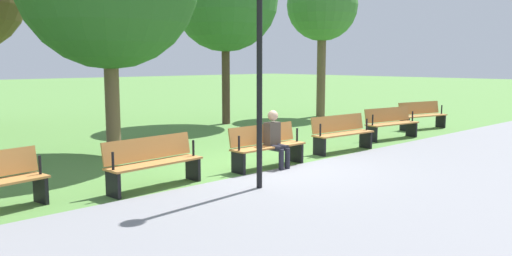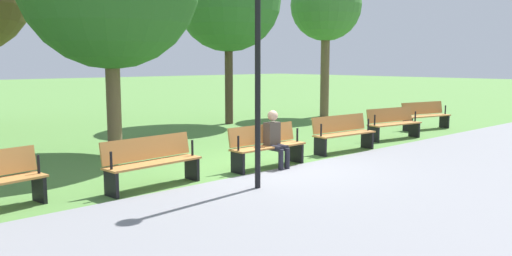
{
  "view_description": "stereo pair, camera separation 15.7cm",
  "coord_description": "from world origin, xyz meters",
  "px_view_note": "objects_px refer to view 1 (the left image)",
  "views": [
    {
      "loc": [
        7.35,
        7.47,
        2.21
      ],
      "look_at": [
        0.0,
        -0.4,
        0.8
      ],
      "focal_mm": 35.66,
      "sensor_mm": 36.0,
      "label": 1
    },
    {
      "loc": [
        7.23,
        7.58,
        2.21
      ],
      "look_at": [
        0.0,
        -0.4,
        0.8
      ],
      "focal_mm": 35.66,
      "sensor_mm": 36.0,
      "label": 2
    }
  ],
  "objects_px": {
    "bench_2": "(342,132)",
    "lamp_post": "(259,22)",
    "bench_3": "(267,145)",
    "bench_4": "(153,161)",
    "bench_1": "(391,122)",
    "person_seated": "(275,137)",
    "bench_0": "(422,115)",
    "tree_4": "(322,6)"
  },
  "relations": [
    {
      "from": "bench_2",
      "to": "lamp_post",
      "type": "distance_m",
      "value": 4.86
    },
    {
      "from": "bench_1",
      "to": "lamp_post",
      "type": "relative_size",
      "value": 0.45
    },
    {
      "from": "bench_1",
      "to": "bench_4",
      "type": "xyz_separation_m",
      "value": [
        8.05,
        0.3,
        0.0
      ]
    },
    {
      "from": "bench_2",
      "to": "tree_4",
      "type": "distance_m",
      "value": 9.07
    },
    {
      "from": "bench_0",
      "to": "bench_1",
      "type": "xyz_separation_m",
      "value": [
        2.64,
        0.49,
        0.0
      ]
    },
    {
      "from": "bench_4",
      "to": "person_seated",
      "type": "bearing_deg",
      "value": 170.82
    },
    {
      "from": "bench_0",
      "to": "tree_4",
      "type": "bearing_deg",
      "value": -84.77
    },
    {
      "from": "bench_3",
      "to": "person_seated",
      "type": "xyz_separation_m",
      "value": [
        -0.11,
        0.14,
        0.16
      ]
    },
    {
      "from": "bench_1",
      "to": "bench_3",
      "type": "relative_size",
      "value": 1.03
    },
    {
      "from": "bench_0",
      "to": "tree_4",
      "type": "relative_size",
      "value": 0.32
    },
    {
      "from": "bench_0",
      "to": "bench_3",
      "type": "xyz_separation_m",
      "value": [
        8.0,
        0.89,
        0.0
      ]
    },
    {
      "from": "bench_0",
      "to": "bench_2",
      "type": "xyz_separation_m",
      "value": [
        5.32,
        0.79,
        0.0
      ]
    },
    {
      "from": "bench_0",
      "to": "bench_2",
      "type": "relative_size",
      "value": 1.02
    },
    {
      "from": "bench_0",
      "to": "bench_1",
      "type": "bearing_deg",
      "value": 23.24
    },
    {
      "from": "bench_1",
      "to": "lamp_post",
      "type": "xyz_separation_m",
      "value": [
        6.7,
        1.59,
        2.39
      ]
    },
    {
      "from": "bench_4",
      "to": "lamp_post",
      "type": "height_order",
      "value": "lamp_post"
    },
    {
      "from": "bench_0",
      "to": "bench_3",
      "type": "height_order",
      "value": "same"
    },
    {
      "from": "bench_4",
      "to": "bench_1",
      "type": "bearing_deg",
      "value": 177.88
    },
    {
      "from": "bench_1",
      "to": "person_seated",
      "type": "height_order",
      "value": "person_seated"
    },
    {
      "from": "tree_4",
      "to": "bench_1",
      "type": "bearing_deg",
      "value": 58.37
    },
    {
      "from": "bench_2",
      "to": "bench_4",
      "type": "relative_size",
      "value": 1.0
    },
    {
      "from": "lamp_post",
      "to": "bench_3",
      "type": "bearing_deg",
      "value": -138.3
    },
    {
      "from": "bench_3",
      "to": "person_seated",
      "type": "distance_m",
      "value": 0.24
    },
    {
      "from": "bench_0",
      "to": "lamp_post",
      "type": "height_order",
      "value": "lamp_post"
    },
    {
      "from": "person_seated",
      "to": "tree_4",
      "type": "distance_m",
      "value": 11.0
    },
    {
      "from": "person_seated",
      "to": "lamp_post",
      "type": "xyz_separation_m",
      "value": [
        1.45,
        1.05,
        2.23
      ]
    },
    {
      "from": "bench_2",
      "to": "person_seated",
      "type": "xyz_separation_m",
      "value": [
        2.57,
        0.24,
        0.16
      ]
    },
    {
      "from": "bench_0",
      "to": "bench_1",
      "type": "distance_m",
      "value": 2.69
    },
    {
      "from": "bench_0",
      "to": "person_seated",
      "type": "relative_size",
      "value": 1.56
    },
    {
      "from": "bench_4",
      "to": "lamp_post",
      "type": "distance_m",
      "value": 3.03
    },
    {
      "from": "bench_3",
      "to": "lamp_post",
      "type": "xyz_separation_m",
      "value": [
        1.34,
        1.2,
        2.39
      ]
    },
    {
      "from": "lamp_post",
      "to": "bench_1",
      "type": "bearing_deg",
      "value": -166.65
    },
    {
      "from": "bench_3",
      "to": "tree_4",
      "type": "xyz_separation_m",
      "value": [
        -8.64,
        -5.71,
        3.91
      ]
    },
    {
      "from": "bench_2",
      "to": "lamp_post",
      "type": "relative_size",
      "value": 0.45
    },
    {
      "from": "bench_1",
      "to": "lamp_post",
      "type": "height_order",
      "value": "lamp_post"
    },
    {
      "from": "bench_3",
      "to": "bench_0",
      "type": "bearing_deg",
      "value": -173.68
    },
    {
      "from": "bench_3",
      "to": "bench_4",
      "type": "distance_m",
      "value": 2.69
    },
    {
      "from": "lamp_post",
      "to": "person_seated",
      "type": "bearing_deg",
      "value": -144.13
    },
    {
      "from": "bench_0",
      "to": "person_seated",
      "type": "distance_m",
      "value": 7.96
    },
    {
      "from": "bench_1",
      "to": "bench_4",
      "type": "distance_m",
      "value": 8.05
    },
    {
      "from": "bench_0",
      "to": "bench_4",
      "type": "distance_m",
      "value": 10.72
    },
    {
      "from": "bench_4",
      "to": "bench_3",
      "type": "bearing_deg",
      "value": 173.66
    }
  ]
}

